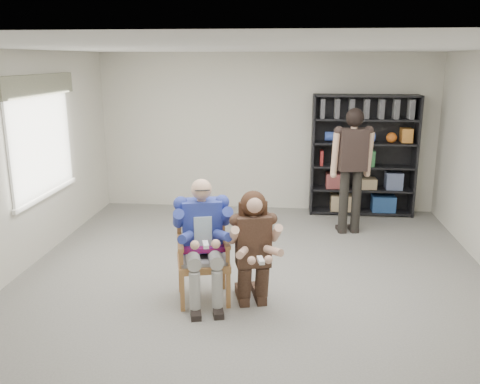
# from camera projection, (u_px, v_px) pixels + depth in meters

# --- Properties ---
(room_shell) EXTENTS (6.00, 7.00, 2.80)m
(room_shell) POSITION_uv_depth(u_px,v_px,m) (253.00, 176.00, 5.74)
(room_shell) COLOR beige
(room_shell) RESTS_ON ground
(floor) EXTENTS (6.00, 7.00, 0.01)m
(floor) POSITION_uv_depth(u_px,v_px,m) (252.00, 289.00, 6.10)
(floor) COLOR slate
(floor) RESTS_ON ground
(window_left) EXTENTS (0.16, 2.00, 1.75)m
(window_left) POSITION_uv_depth(u_px,v_px,m) (42.00, 139.00, 6.92)
(window_left) COLOR white
(window_left) RESTS_ON room_shell
(armchair) EXTENTS (0.77, 0.75, 1.10)m
(armchair) POSITION_uv_depth(u_px,v_px,m) (203.00, 255.00, 5.71)
(armchair) COLOR olive
(armchair) RESTS_ON floor
(seated_man) EXTENTS (0.81, 0.98, 1.43)m
(seated_man) POSITION_uv_depth(u_px,v_px,m) (203.00, 241.00, 5.67)
(seated_man) COLOR navy
(seated_man) RESTS_ON floor
(kneeling_woman) EXTENTS (0.75, 0.99, 1.31)m
(kneeling_woman) POSITION_uv_depth(u_px,v_px,m) (254.00, 252.00, 5.52)
(kneeling_woman) COLOR #322117
(kneeling_woman) RESTS_ON floor
(bookshelf) EXTENTS (1.80, 0.38, 2.10)m
(bookshelf) POSITION_uv_depth(u_px,v_px,m) (363.00, 156.00, 8.83)
(bookshelf) COLOR black
(bookshelf) RESTS_ON floor
(standing_man) EXTENTS (0.65, 0.44, 1.95)m
(standing_man) POSITION_uv_depth(u_px,v_px,m) (352.00, 173.00, 7.86)
(standing_man) COLOR black
(standing_man) RESTS_ON floor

